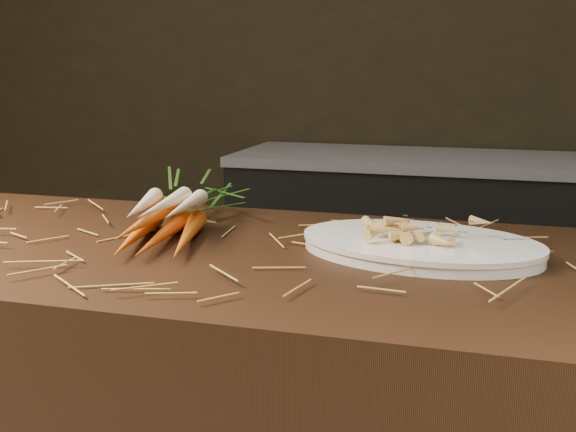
# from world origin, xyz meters

# --- Properties ---
(back_counter) EXTENTS (1.82, 0.62, 0.84)m
(back_counter) POSITION_xyz_m (0.30, 2.18, 0.42)
(back_counter) COLOR black
(back_counter) RESTS_ON ground
(straw_bedding) EXTENTS (1.40, 0.60, 0.02)m
(straw_bedding) POSITION_xyz_m (0.00, 0.30, 0.91)
(straw_bedding) COLOR #A77D3E
(straw_bedding) RESTS_ON main_counter
(root_veg_bunch) EXTENTS (0.25, 0.54, 0.10)m
(root_veg_bunch) POSITION_xyz_m (-0.11, 0.44, 0.95)
(root_veg_bunch) COLOR #D7571D
(root_veg_bunch) RESTS_ON main_counter
(serving_platter) EXTENTS (0.45, 0.34, 0.02)m
(serving_platter) POSITION_xyz_m (0.36, 0.36, 0.91)
(serving_platter) COLOR white
(serving_platter) RESTS_ON main_counter
(roasted_veg_heap) EXTENTS (0.22, 0.18, 0.05)m
(roasted_veg_heap) POSITION_xyz_m (0.36, 0.36, 0.94)
(roasted_veg_heap) COLOR #C48A4A
(roasted_veg_heap) RESTS_ON serving_platter
(serving_fork) EXTENTS (0.14, 0.09, 0.00)m
(serving_fork) POSITION_xyz_m (0.50, 0.32, 0.92)
(serving_fork) COLOR silver
(serving_fork) RESTS_ON serving_platter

